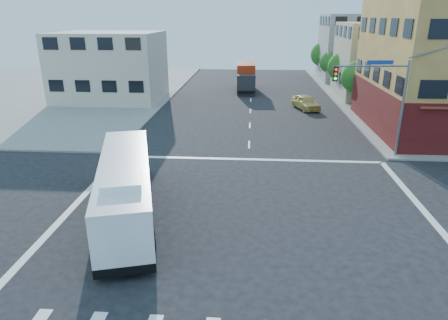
{
  "coord_description": "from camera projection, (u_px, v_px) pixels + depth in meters",
  "views": [
    {
      "loc": [
        0.14,
        -17.83,
        9.92
      ],
      "look_at": [
        -1.36,
        3.34,
        2.16
      ],
      "focal_mm": 32.0,
      "sensor_mm": 36.0,
      "label": 1
    }
  ],
  "objects": [
    {
      "name": "parked_car",
      "position": [
        306.0,
        102.0,
        44.11
      ],
      "size": [
        3.17,
        4.92,
        1.56
      ],
      "primitive_type": "imported",
      "rotation": [
        0.0,
        0.0,
        0.32
      ],
      "color": "#D8B75B",
      "rests_on": "ground"
    },
    {
      "name": "transit_bus",
      "position": [
        126.0,
        187.0,
        20.29
      ],
      "size": [
        5.41,
        11.58,
        3.36
      ],
      "rotation": [
        0.0,
        0.0,
        0.28
      ],
      "color": "black",
      "rests_on": "ground"
    },
    {
      "name": "street_tree_c",
      "position": [
        332.0,
        61.0,
        59.29
      ],
      "size": [
        3.4,
        3.4,
        5.29
      ],
      "color": "#322012",
      "rests_on": "ground"
    },
    {
      "name": "ground",
      "position": [
        246.0,
        223.0,
        20.12
      ],
      "size": [
        120.0,
        120.0,
        0.0
      ],
      "primitive_type": "plane",
      "color": "black",
      "rests_on": "ground"
    },
    {
      "name": "street_tree_b",
      "position": [
        344.0,
        65.0,
        51.69
      ],
      "size": [
        3.8,
        3.8,
        5.79
      ],
      "color": "#322012",
      "rests_on": "ground"
    },
    {
      "name": "signal_mast_ne",
      "position": [
        381.0,
        90.0,
        27.75
      ],
      "size": [
        7.91,
        1.13,
        8.07
      ],
      "color": "slate",
      "rests_on": "ground"
    },
    {
      "name": "street_tree_d",
      "position": [
        324.0,
        53.0,
        66.64
      ],
      "size": [
        4.0,
        4.0,
        6.03
      ],
      "color": "#322012",
      "rests_on": "ground"
    },
    {
      "name": "building_east_far",
      "position": [
        361.0,
        48.0,
        62.22
      ],
      "size": [
        12.06,
        10.06,
        10.0
      ],
      "color": "#A3A39E",
      "rests_on": "ground"
    },
    {
      "name": "street_tree_a",
      "position": [
        359.0,
        75.0,
        44.26
      ],
      "size": [
        3.6,
        3.6,
        5.53
      ],
      "color": "#322012",
      "rests_on": "ground"
    },
    {
      "name": "box_truck",
      "position": [
        246.0,
        78.0,
        54.44
      ],
      "size": [
        2.67,
        8.14,
        3.62
      ],
      "rotation": [
        0.0,
        0.0,
        0.04
      ],
      "color": "#25252A",
      "rests_on": "ground"
    },
    {
      "name": "building_west",
      "position": [
        110.0,
        67.0,
        47.96
      ],
      "size": [
        12.06,
        10.06,
        8.0
      ],
      "color": "beige",
      "rests_on": "ground"
    },
    {
      "name": "building_east_near",
      "position": [
        389.0,
        61.0,
        49.28
      ],
      "size": [
        12.06,
        10.06,
        9.0
      ],
      "color": "tan",
      "rests_on": "ground"
    }
  ]
}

